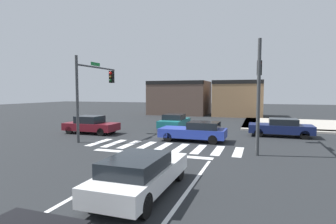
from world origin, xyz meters
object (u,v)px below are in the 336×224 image
Objects in this scene: car_navy at (281,127)px; car_blue at (195,131)px; traffic_signal_southeast at (259,78)px; car_maroon at (91,125)px; traffic_signal_southwest at (94,85)px; car_teal at (174,122)px; car_white at (141,173)px.

car_navy is 6.85m from car_blue.
traffic_signal_southeast is at bearing 162.57° from car_blue.
car_maroon is at bearing 81.65° from traffic_signal_southeast.
car_blue is (-4.02, 1.26, -3.43)m from traffic_signal_southeast.
traffic_signal_southwest is 1.28× the size of car_blue.
car_teal is 15.17m from car_white.
car_navy is at bearing -145.40° from car_blue.
car_blue reaches higher than car_white.
car_teal is 0.87× the size of car_white.
car_navy is (1.62, 5.15, -3.42)m from traffic_signal_southeast.
traffic_signal_southeast reaches higher than car_teal.
traffic_signal_southeast reaches higher than car_maroon.
car_teal is 0.93× the size of car_blue.
car_blue is (3.00, -4.84, -0.04)m from car_teal.
traffic_signal_southwest reaches higher than car_white.
car_maroon is 0.96× the size of car_blue.
traffic_signal_southeast is 5.43m from car_blue.
car_maroon is 0.90× the size of car_white.
traffic_signal_southwest reaches higher than car_blue.
car_maroon reaches higher than car_white.
car_blue is (-5.64, -3.89, -0.01)m from car_navy.
car_teal is at bearing -143.37° from car_maroon.
car_white is (-3.53, -8.66, -3.40)m from traffic_signal_southeast.
car_maroon is (-12.72, 1.87, -3.40)m from traffic_signal_southeast.
car_maroon is at bearing -3.98° from car_blue.
car_navy is (12.81, 5.03, -3.16)m from traffic_signal_southwest.
traffic_signal_southwest is 3.91m from car_maroon.
car_teal is 5.70m from car_blue.
car_teal is at bearing -58.23° from car_blue.
car_white is 1.07× the size of car_blue.
car_maroon is 8.72m from car_blue.
traffic_signal_southwest reaches higher than car_navy.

